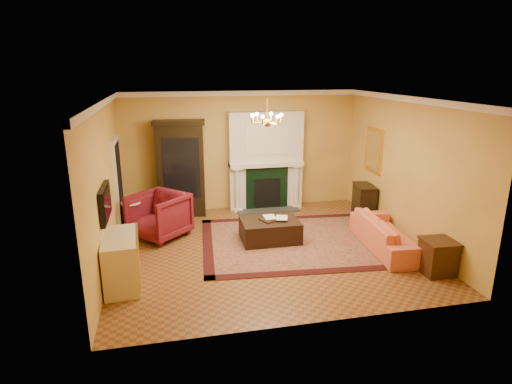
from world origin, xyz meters
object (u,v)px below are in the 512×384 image
object	(u,v)px
pedestal_table	(132,216)
leather_ottoman	(270,230)
wingback_armchair	(159,213)
end_table	(438,258)
coral_sofa	(388,229)
commode	(121,261)
china_cabinet	(181,171)
console_table	(364,202)

from	to	relation	value
pedestal_table	leather_ottoman	world-z (taller)	pedestal_table
wingback_armchair	end_table	bearing A→B (deg)	15.99
end_table	coral_sofa	bearing A→B (deg)	104.44
coral_sofa	leather_ottoman	distance (m)	2.42
coral_sofa	wingback_armchair	bearing A→B (deg)	75.27
commode	end_table	bearing A→B (deg)	-11.31
china_cabinet	console_table	bearing A→B (deg)	-8.72
coral_sofa	end_table	size ratio (longest dim) A/B	3.58
china_cabinet	wingback_armchair	bearing A→B (deg)	-105.58
coral_sofa	leather_ottoman	world-z (taller)	coral_sofa
console_table	leather_ottoman	xyz separation A→B (m)	(-2.61, -0.98, -0.15)
pedestal_table	coral_sofa	world-z (taller)	coral_sofa
coral_sofa	console_table	xyz separation A→B (m)	(0.37, 1.86, -0.03)
wingback_armchair	coral_sofa	xyz separation A→B (m)	(4.53, -1.59, -0.12)
wingback_armchair	end_table	world-z (taller)	wingback_armchair
coral_sofa	commode	bearing A→B (deg)	99.57
wingback_armchair	leather_ottoman	world-z (taller)	wingback_armchair
coral_sofa	leather_ottoman	size ratio (longest dim) A/B	1.79
wingback_armchair	china_cabinet	bearing A→B (deg)	114.22
coral_sofa	leather_ottoman	bearing A→B (deg)	73.14
end_table	leather_ottoman	world-z (taller)	end_table
console_table	leather_ottoman	world-z (taller)	console_table
pedestal_table	coral_sofa	distance (m)	5.44
end_table	pedestal_table	bearing A→B (deg)	150.59
console_table	china_cabinet	bearing A→B (deg)	174.32
wingback_armchair	commode	size ratio (longest dim) A/B	0.92
coral_sofa	console_table	distance (m)	1.90
pedestal_table	commode	world-z (taller)	commode
wingback_armchair	commode	xyz separation A→B (m)	(-0.61, -2.04, -0.10)
end_table	leather_ottoman	size ratio (longest dim) A/B	0.50
china_cabinet	wingback_armchair	xyz separation A→B (m)	(-0.57, -1.43, -0.59)
commode	coral_sofa	size ratio (longest dim) A/B	0.54
commode	wingback_armchair	bearing A→B (deg)	69.92
pedestal_table	leather_ottoman	size ratio (longest dim) A/B	0.63
pedestal_table	console_table	bearing A→B (deg)	0.12
coral_sofa	china_cabinet	bearing A→B (deg)	57.33
commode	end_table	xyz separation A→B (m)	(5.45, -0.76, -0.14)
wingback_armchair	leather_ottoman	distance (m)	2.41
pedestal_table	end_table	distance (m)	6.22
pedestal_table	commode	xyz separation A→B (m)	(-0.03, -2.30, -0.00)
commode	leather_ottoman	size ratio (longest dim) A/B	0.98
coral_sofa	pedestal_table	bearing A→B (deg)	74.69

